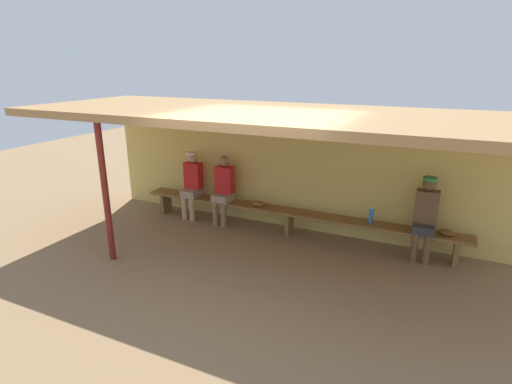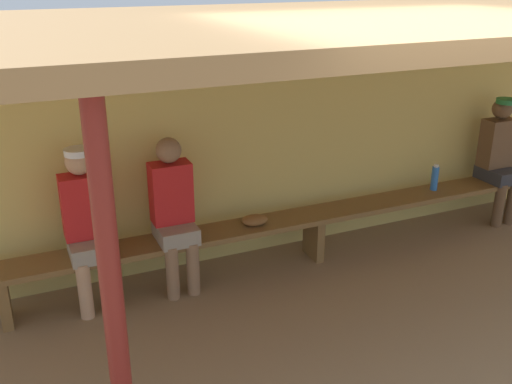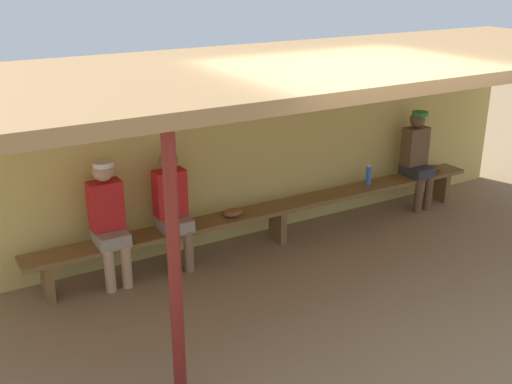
% 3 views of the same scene
% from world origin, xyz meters
% --- Properties ---
extents(ground_plane, '(24.00, 24.00, 0.00)m').
position_xyz_m(ground_plane, '(0.00, 0.00, 0.00)').
color(ground_plane, '#8C6D4C').
extents(back_wall, '(8.00, 0.20, 2.20)m').
position_xyz_m(back_wall, '(0.00, 2.00, 1.10)').
color(back_wall, '#D8BC60').
rests_on(back_wall, ground).
extents(dugout_roof, '(8.00, 2.80, 0.12)m').
position_xyz_m(dugout_roof, '(0.00, 0.70, 2.26)').
color(dugout_roof, '#9E7547').
rests_on(dugout_roof, back_wall).
extents(support_post, '(0.10, 0.10, 2.20)m').
position_xyz_m(support_post, '(-2.22, -0.55, 1.10)').
color(support_post, maroon).
rests_on(support_post, ground).
extents(bench, '(6.00, 0.36, 0.46)m').
position_xyz_m(bench, '(0.00, 1.55, 0.39)').
color(bench, brown).
rests_on(bench, ground).
extents(player_shirtless_tan, '(0.34, 0.42, 1.34)m').
position_xyz_m(player_shirtless_tan, '(-1.36, 1.55, 0.73)').
color(player_shirtless_tan, gray).
rests_on(player_shirtless_tan, ground).
extents(player_near_post, '(0.34, 0.42, 1.34)m').
position_xyz_m(player_near_post, '(2.24, 1.55, 0.75)').
color(player_near_post, '#333338').
rests_on(player_near_post, ground).
extents(player_in_blue, '(0.34, 0.42, 1.34)m').
position_xyz_m(player_in_blue, '(-2.07, 1.55, 0.75)').
color(player_in_blue, gray).
rests_on(player_in_blue, ground).
extents(water_bottle_blue, '(0.07, 0.07, 0.27)m').
position_xyz_m(water_bottle_blue, '(1.42, 1.58, 0.59)').
color(water_bottle_blue, blue).
rests_on(water_bottle_blue, bench).
extents(baseball_glove_worn, '(0.26, 0.19, 0.09)m').
position_xyz_m(baseball_glove_worn, '(-0.62, 1.54, 0.51)').
color(baseball_glove_worn, brown).
rests_on(baseball_glove_worn, bench).
extents(baseball_glove_dark_brown, '(0.27, 0.22, 0.09)m').
position_xyz_m(baseball_glove_dark_brown, '(2.58, 1.55, 0.51)').
color(baseball_glove_dark_brown, brown).
rests_on(baseball_glove_dark_brown, bench).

